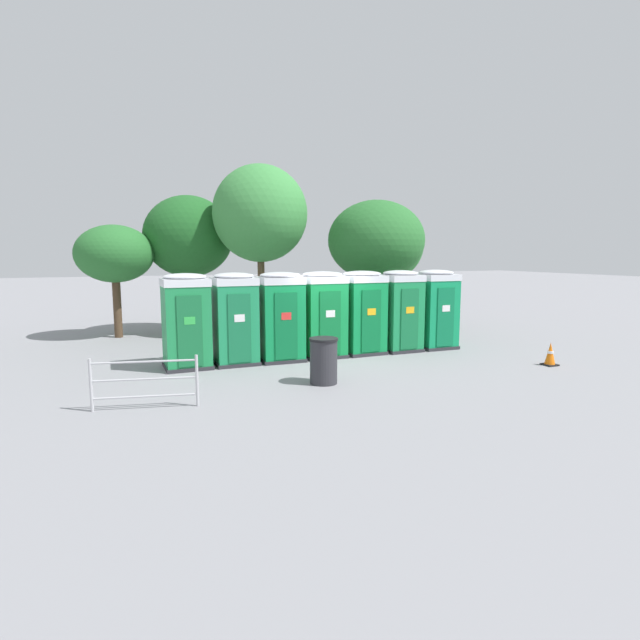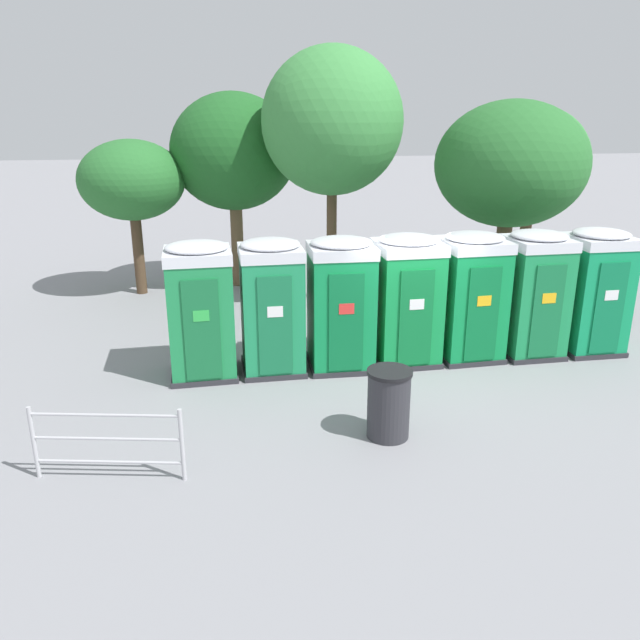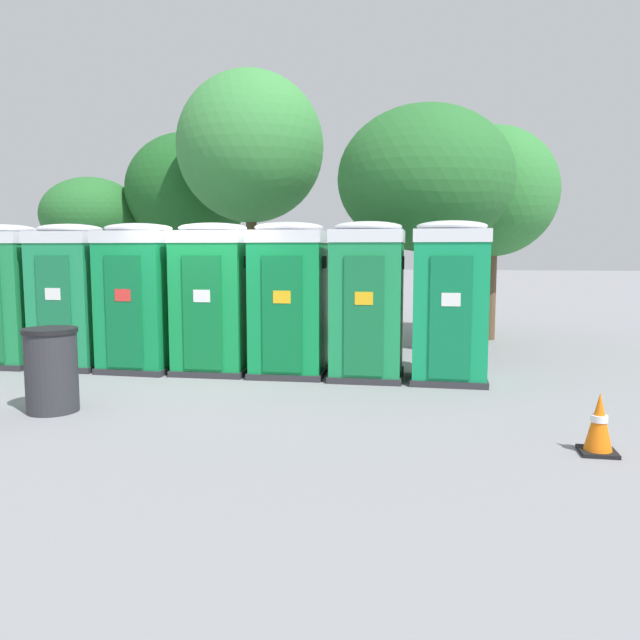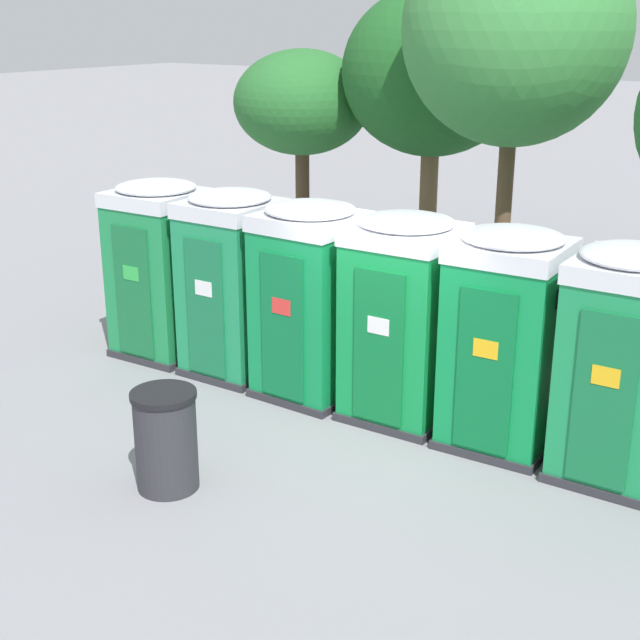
{
  "view_description": "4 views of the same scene",
  "coord_description": "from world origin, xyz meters",
  "px_view_note": "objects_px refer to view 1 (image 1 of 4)",
  "views": [
    {
      "loc": [
        -5.52,
        -13.45,
        3.05
      ],
      "look_at": [
        -0.09,
        0.09,
        1.11
      ],
      "focal_mm": 28.0,
      "sensor_mm": 36.0,
      "label": 1
    },
    {
      "loc": [
        -3.61,
        -11.01,
        4.72
      ],
      "look_at": [
        -1.71,
        0.09,
        0.96
      ],
      "focal_mm": 35.0,
      "sensor_mm": 36.0,
      "label": 2
    },
    {
      "loc": [
        3.65,
        -9.94,
        2.07
      ],
      "look_at": [
        1.84,
        0.1,
        0.94
      ],
      "focal_mm": 35.0,
      "sensor_mm": 36.0,
      "label": 3
    },
    {
      "loc": [
        4.83,
        -8.78,
        4.73
      ],
      "look_at": [
        -1.17,
        0.09,
        1.03
      ],
      "focal_mm": 50.0,
      "sensor_mm": 36.0,
      "label": 4
    }
  ],
  "objects_px": {
    "portapotty_1": "(235,318)",
    "event_barrier": "(145,381)",
    "trash_can": "(324,361)",
    "portapotty_5": "(400,310)",
    "street_tree_1": "(388,245)",
    "portapotty_3": "(322,314)",
    "street_tree_2": "(376,241)",
    "portapotty_4": "(362,312)",
    "street_tree_3": "(115,254)",
    "portapotty_6": "(435,309)",
    "street_tree_4": "(188,237)",
    "traffic_cone": "(550,354)",
    "portapotty_2": "(281,316)",
    "portapotty_0": "(186,320)",
    "street_tree_0": "(260,214)"
  },
  "relations": [
    {
      "from": "portapotty_4",
      "to": "event_barrier",
      "type": "distance_m",
      "value": 7.36
    },
    {
      "from": "portapotty_0",
      "to": "portapotty_3",
      "type": "height_order",
      "value": "same"
    },
    {
      "from": "street_tree_2",
      "to": "trash_can",
      "type": "distance_m",
      "value": 8.2
    },
    {
      "from": "street_tree_0",
      "to": "event_barrier",
      "type": "bearing_deg",
      "value": -119.82
    },
    {
      "from": "portapotty_5",
      "to": "street_tree_1",
      "type": "xyz_separation_m",
      "value": [
        2.34,
        4.97,
        2.12
      ]
    },
    {
      "from": "street_tree_0",
      "to": "traffic_cone",
      "type": "bearing_deg",
      "value": -52.89
    },
    {
      "from": "street_tree_2",
      "to": "event_barrier",
      "type": "xyz_separation_m",
      "value": [
        -8.62,
        -6.59,
        -2.96
      ]
    },
    {
      "from": "portapotty_5",
      "to": "street_tree_4",
      "type": "bearing_deg",
      "value": 131.09
    },
    {
      "from": "street_tree_2",
      "to": "traffic_cone",
      "type": "height_order",
      "value": "street_tree_2"
    },
    {
      "from": "street_tree_2",
      "to": "trash_can",
      "type": "height_order",
      "value": "street_tree_2"
    },
    {
      "from": "portapotty_6",
      "to": "street_tree_0",
      "type": "xyz_separation_m",
      "value": [
        -4.58,
        4.52,
        3.21
      ]
    },
    {
      "from": "street_tree_1",
      "to": "traffic_cone",
      "type": "xyz_separation_m",
      "value": [
        0.39,
        -8.4,
        -3.09
      ]
    },
    {
      "from": "portapotty_0",
      "to": "portapotty_5",
      "type": "distance_m",
      "value": 6.56
    },
    {
      "from": "street_tree_0",
      "to": "street_tree_3",
      "type": "distance_m",
      "value": 5.44
    },
    {
      "from": "portapotty_6",
      "to": "traffic_cone",
      "type": "height_order",
      "value": "portapotty_6"
    },
    {
      "from": "portapotty_5",
      "to": "event_barrier",
      "type": "distance_m",
      "value": 8.52
    },
    {
      "from": "street_tree_1",
      "to": "street_tree_0",
      "type": "bearing_deg",
      "value": -175.23
    },
    {
      "from": "portapotty_2",
      "to": "portapotty_6",
      "type": "xyz_separation_m",
      "value": [
        5.24,
        -0.0,
        0.0
      ]
    },
    {
      "from": "street_tree_0",
      "to": "traffic_cone",
      "type": "xyz_separation_m",
      "value": [
        6.0,
        -7.93,
        -4.18
      ]
    },
    {
      "from": "portapotty_3",
      "to": "street_tree_1",
      "type": "height_order",
      "value": "street_tree_1"
    },
    {
      "from": "portapotty_0",
      "to": "portapotty_1",
      "type": "relative_size",
      "value": 1.0
    },
    {
      "from": "portapotty_4",
      "to": "trash_can",
      "type": "xyz_separation_m",
      "value": [
        -2.46,
        -2.92,
        -0.73
      ]
    },
    {
      "from": "street_tree_2",
      "to": "street_tree_4",
      "type": "bearing_deg",
      "value": 153.46
    },
    {
      "from": "portapotty_1",
      "to": "portapotty_3",
      "type": "relative_size",
      "value": 1.0
    },
    {
      "from": "street_tree_2",
      "to": "street_tree_4",
      "type": "distance_m",
      "value": 7.21
    },
    {
      "from": "portapotty_1",
      "to": "street_tree_3",
      "type": "xyz_separation_m",
      "value": [
        -3.04,
        5.97,
        1.74
      ]
    },
    {
      "from": "street_tree_0",
      "to": "street_tree_2",
      "type": "distance_m",
      "value": 4.41
    },
    {
      "from": "portapotty_6",
      "to": "street_tree_4",
      "type": "height_order",
      "value": "street_tree_4"
    },
    {
      "from": "portapotty_2",
      "to": "event_barrier",
      "type": "xyz_separation_m",
      "value": [
        -3.85,
        -3.37,
        -0.72
      ]
    },
    {
      "from": "portapotty_1",
      "to": "street_tree_2",
      "type": "relative_size",
      "value": 0.5
    },
    {
      "from": "portapotty_2",
      "to": "trash_can",
      "type": "distance_m",
      "value": 2.96
    },
    {
      "from": "portapotty_1",
      "to": "street_tree_2",
      "type": "distance_m",
      "value": 7.22
    },
    {
      "from": "street_tree_4",
      "to": "event_barrier",
      "type": "xyz_separation_m",
      "value": [
        -2.18,
        -9.81,
        -3.12
      ]
    },
    {
      "from": "portapotty_1",
      "to": "street_tree_4",
      "type": "distance_m",
      "value": 6.85
    },
    {
      "from": "traffic_cone",
      "to": "event_barrier",
      "type": "relative_size",
      "value": 0.32
    },
    {
      "from": "street_tree_1",
      "to": "event_barrier",
      "type": "height_order",
      "value": "street_tree_1"
    },
    {
      "from": "event_barrier",
      "to": "portapotty_1",
      "type": "bearing_deg",
      "value": 53.34
    },
    {
      "from": "street_tree_4",
      "to": "traffic_cone",
      "type": "height_order",
      "value": "street_tree_4"
    },
    {
      "from": "portapotty_5",
      "to": "portapotty_0",
      "type": "bearing_deg",
      "value": 179.9
    },
    {
      "from": "portapotty_3",
      "to": "street_tree_2",
      "type": "distance_m",
      "value": 5.2
    },
    {
      "from": "portapotty_1",
      "to": "event_barrier",
      "type": "xyz_separation_m",
      "value": [
        -2.54,
        -3.41,
        -0.72
      ]
    },
    {
      "from": "street_tree_2",
      "to": "portapotty_4",
      "type": "bearing_deg",
      "value": -124.17
    },
    {
      "from": "portapotty_3",
      "to": "portapotty_2",
      "type": "bearing_deg",
      "value": -177.74
    },
    {
      "from": "portapotty_0",
      "to": "traffic_cone",
      "type": "xyz_separation_m",
      "value": [
        9.29,
        -3.44,
        -0.97
      ]
    },
    {
      "from": "portapotty_1",
      "to": "portapotty_0",
      "type": "bearing_deg",
      "value": -179.11
    },
    {
      "from": "trash_can",
      "to": "event_barrier",
      "type": "height_order",
      "value": "trash_can"
    },
    {
      "from": "street_tree_2",
      "to": "portapotty_2",
      "type": "bearing_deg",
      "value": -145.97
    },
    {
      "from": "portapotty_3",
      "to": "street_tree_0",
      "type": "height_order",
      "value": "street_tree_0"
    },
    {
      "from": "street_tree_4",
      "to": "street_tree_3",
      "type": "bearing_deg",
      "value": -170.8
    },
    {
      "from": "portapotty_1",
      "to": "trash_can",
      "type": "relative_size",
      "value": 2.33
    }
  ]
}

